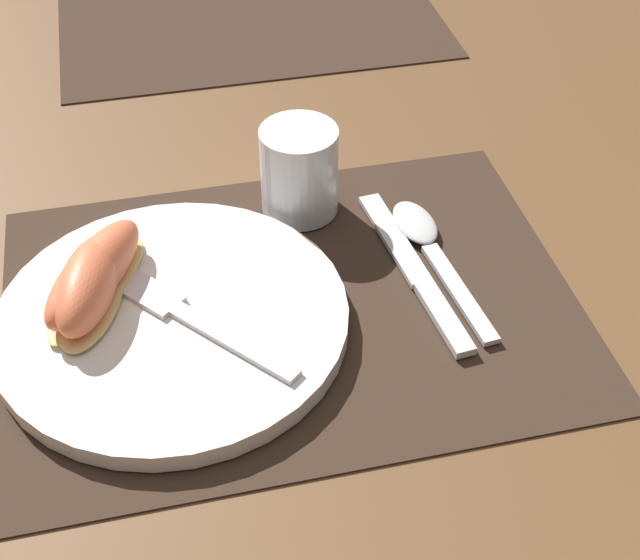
{
  "coord_description": "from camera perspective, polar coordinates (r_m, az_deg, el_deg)",
  "views": [
    {
      "loc": [
        -0.09,
        -0.5,
        0.5
      ],
      "look_at": [
        0.02,
        -0.0,
        0.02
      ],
      "focal_mm": 50.0,
      "sensor_mm": 36.0,
      "label": 1
    }
  ],
  "objects": [
    {
      "name": "ground_plane",
      "position": [
        0.72,
        -1.88,
        -1.57
      ],
      "size": [
        3.0,
        3.0,
        0.0
      ],
      "primitive_type": "plane",
      "color": "brown"
    },
    {
      "name": "placemat",
      "position": [
        0.71,
        -1.89,
        -1.46
      ],
      "size": [
        0.45,
        0.34,
        0.0
      ],
      "color": "#38281E",
      "rests_on": "ground_plane"
    },
    {
      "name": "placemat_far",
      "position": [
        1.14,
        -4.66,
        16.77
      ],
      "size": [
        0.45,
        0.34,
        0.0
      ],
      "color": "#38281E",
      "rests_on": "ground_plane"
    },
    {
      "name": "plate",
      "position": [
        0.7,
        -9.42,
        -2.5
      ],
      "size": [
        0.27,
        0.27,
        0.02
      ],
      "color": "white",
      "rests_on": "placemat"
    },
    {
      "name": "juice_glass",
      "position": [
        0.78,
        -1.33,
        6.73
      ],
      "size": [
        0.07,
        0.07,
        0.08
      ],
      "color": "silver",
      "rests_on": "placemat"
    },
    {
      "name": "knife",
      "position": [
        0.74,
        6.12,
        0.49
      ],
      "size": [
        0.04,
        0.21,
        0.01
      ],
      "color": "silver",
      "rests_on": "placemat"
    },
    {
      "name": "spoon",
      "position": [
        0.77,
        6.81,
        2.55
      ],
      "size": [
        0.04,
        0.18,
        0.01
      ],
      "color": "silver",
      "rests_on": "placemat"
    },
    {
      "name": "fork",
      "position": [
        0.68,
        -8.77,
        -2.1
      ],
      "size": [
        0.14,
        0.16,
        0.0
      ],
      "color": "silver",
      "rests_on": "plate"
    },
    {
      "name": "citrus_wedge_0",
      "position": [
        0.71,
        -14.23,
        0.28
      ],
      "size": [
        0.11,
        0.13,
        0.04
      ],
      "color": "#F4DB84",
      "rests_on": "plate"
    },
    {
      "name": "citrus_wedge_1",
      "position": [
        0.69,
        -14.62,
        -0.5
      ],
      "size": [
        0.07,
        0.12,
        0.04
      ],
      "color": "#F4DB84",
      "rests_on": "plate"
    }
  ]
}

